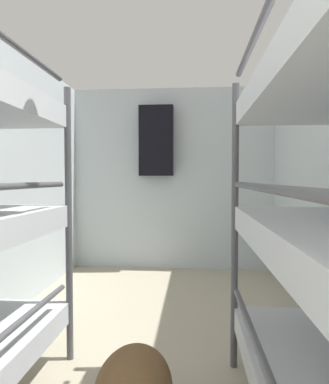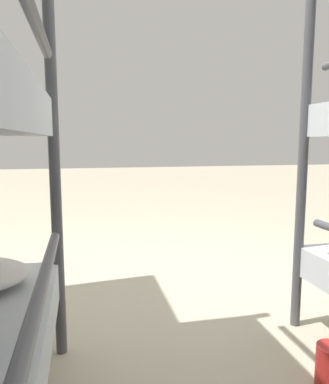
# 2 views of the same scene
# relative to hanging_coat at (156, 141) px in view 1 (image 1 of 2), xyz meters

# --- Properties ---
(wall_back) EXTENTS (2.75, 0.06, 2.38)m
(wall_back) POSITION_rel_hanging_coat_xyz_m (0.20, 0.15, -0.49)
(wall_back) COLOR silver
(wall_back) RESTS_ON ground_plane
(hanging_coat) EXTENTS (0.44, 0.12, 0.90)m
(hanging_coat) POSITION_rel_hanging_coat_xyz_m (0.00, 0.00, 0.00)
(hanging_coat) COLOR black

